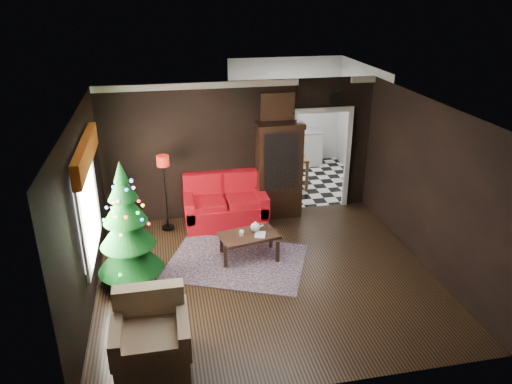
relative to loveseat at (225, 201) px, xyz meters
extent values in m
plane|color=black|center=(0.40, -2.05, -0.50)|extent=(5.50, 5.50, 0.00)
plane|color=white|center=(0.40, -2.05, 2.30)|extent=(5.50, 5.50, 0.00)
plane|color=black|center=(0.40, 0.45, 0.90)|extent=(5.50, 0.00, 5.50)
plane|color=black|center=(0.40, -4.55, 0.90)|extent=(5.50, 0.00, 5.50)
plane|color=black|center=(-2.35, -2.05, 0.90)|extent=(0.00, 5.50, 5.50)
plane|color=black|center=(3.15, -2.05, 0.90)|extent=(0.00, 5.50, 5.50)
cube|color=white|center=(-2.31, -1.85, 0.95)|extent=(0.05, 1.60, 1.40)
cube|color=#954111|center=(-2.23, -1.85, 1.77)|extent=(0.12, 2.10, 0.35)
plane|color=white|center=(2.10, 1.95, -0.50)|extent=(3.00, 3.00, 0.00)
cube|color=white|center=(2.10, 3.40, 1.20)|extent=(0.70, 0.06, 0.70)
cube|color=#2F1E29|center=(-0.02, -1.52, -0.49)|extent=(2.79, 2.45, 0.01)
cylinder|color=white|center=(0.09, -1.40, -0.01)|extent=(0.08, 0.08, 0.07)
cylinder|color=white|center=(0.10, -1.36, -0.01)|extent=(0.10, 0.10, 0.07)
imported|color=tan|center=(0.32, -1.44, 0.08)|extent=(0.18, 0.07, 0.25)
cylinder|color=white|center=(2.35, 0.40, 1.88)|extent=(0.32, 0.32, 0.06)
cube|color=#B27754|center=(1.15, 0.41, 1.75)|extent=(0.62, 0.05, 0.52)
cube|color=silver|center=(2.10, 3.15, -0.05)|extent=(1.80, 0.60, 0.90)
camera|label=1|loc=(-1.14, -8.82, 4.00)|focal=34.20mm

